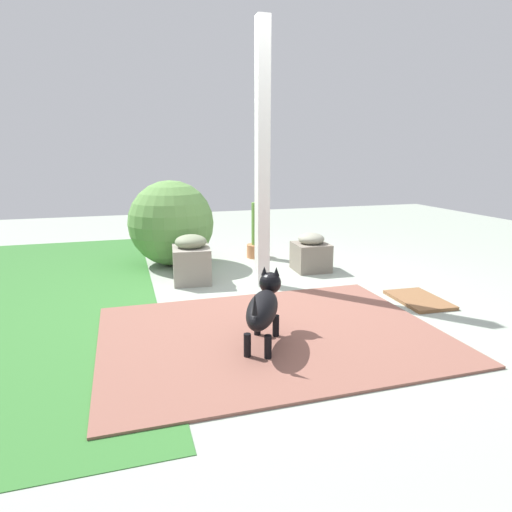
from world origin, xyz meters
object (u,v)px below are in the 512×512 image
at_px(doormat, 419,300).
at_px(porch_pillar, 262,159).
at_px(stone_planter_nearest, 311,253).
at_px(dog, 264,306).
at_px(terracotta_pot_tall, 257,238).
at_px(stone_planter_mid, 191,260).
at_px(round_shrub, 171,223).

bearing_deg(doormat, porch_pillar, 52.77).
height_order(stone_planter_nearest, dog, dog).
bearing_deg(terracotta_pot_tall, doormat, -156.86).
distance_m(terracotta_pot_tall, doormat, 2.24).
bearing_deg(doormat, stone_planter_mid, 56.53).
distance_m(porch_pillar, dog, 1.71).
xyz_separation_m(round_shrub, terracotta_pot_tall, (0.05, -1.06, -0.24)).
distance_m(stone_planter_mid, dog, 1.69).
relative_size(terracotta_pot_tall, dog, 1.02).
height_order(stone_planter_nearest, stone_planter_mid, stone_planter_mid).
bearing_deg(round_shrub, stone_planter_nearest, -116.94).
relative_size(porch_pillar, terracotta_pot_tall, 3.58).
height_order(terracotta_pot_tall, dog, terracotta_pot_tall).
bearing_deg(porch_pillar, round_shrub, 34.41).
xyz_separation_m(stone_planter_nearest, stone_planter_mid, (-0.06, 1.34, 0.03)).
bearing_deg(terracotta_pot_tall, porch_pillar, 165.26).
height_order(stone_planter_nearest, round_shrub, round_shrub).
bearing_deg(dog, doormat, -73.69).
height_order(terracotta_pot_tall, doormat, terracotta_pot_tall).
relative_size(terracotta_pot_tall, doormat, 1.19).
bearing_deg(terracotta_pot_tall, round_shrub, 92.54).
bearing_deg(round_shrub, porch_pillar, -145.59).
bearing_deg(porch_pillar, stone_planter_mid, 64.22).
xyz_separation_m(porch_pillar, doormat, (-0.89, -1.18, -1.22)).
relative_size(porch_pillar, dog, 3.66).
bearing_deg(dog, stone_planter_mid, 7.81).
bearing_deg(stone_planter_nearest, terracotta_pot_tall, 26.27).
bearing_deg(stone_planter_mid, dog, -172.19).
bearing_deg(stone_planter_nearest, doormat, -158.87).
distance_m(stone_planter_mid, round_shrub, 0.84).
bearing_deg(doormat, dog, 106.31).
distance_m(stone_planter_nearest, terracotta_pot_tall, 0.87).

